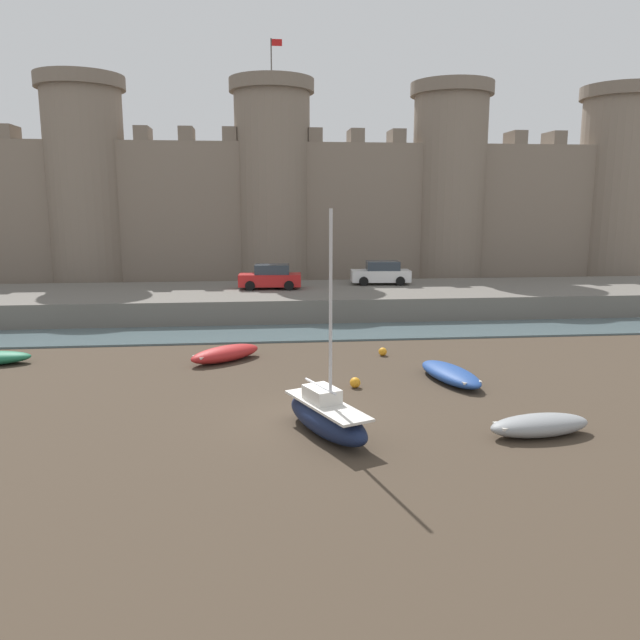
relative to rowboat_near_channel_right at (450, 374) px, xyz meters
The scene contains 12 objects.
ground_plane 7.41m from the rowboat_near_channel_right, 146.92° to the right, with size 160.00×160.00×0.00m, color #423528.
water_channel 11.80m from the rowboat_near_channel_right, 121.72° to the left, with size 80.00×4.50×0.10m, color slate.
quay_road 18.37m from the rowboat_near_channel_right, 109.74° to the left, with size 70.00×10.00×1.49m, color #666059.
castle 29.23m from the rowboat_near_channel_right, 102.64° to the left, with size 64.67×6.67×19.62m.
rowboat_near_channel_right is the anchor object (origin of this frame).
rowboat_midflat_right 6.18m from the rowboat_near_channel_right, 81.74° to the right, with size 3.42×1.59×0.67m.
sailboat_foreground_left 7.78m from the rowboat_near_channel_right, 136.60° to the right, with size 2.82×4.42×6.94m.
rowboat_near_channel_left 10.12m from the rowboat_near_channel_right, 155.17° to the left, with size 3.60×3.18×0.71m.
mooring_buoy_near_shore 4.00m from the rowboat_near_channel_right, behind, with size 0.42×0.42×0.42m, color orange.
mooring_buoy_off_centre 4.90m from the rowboat_near_channel_right, 112.05° to the left, with size 0.39×0.39×0.39m, color orange.
car_quay_west 19.42m from the rowboat_near_channel_right, 86.90° to the left, with size 4.21×2.09×1.62m.
car_quay_centre_west 19.03m from the rowboat_near_channel_right, 110.89° to the left, with size 4.21×2.09×1.62m.
Camera 1 is at (-1.57, -19.59, 7.07)m, focal length 35.00 mm.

